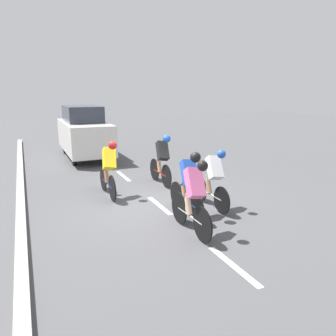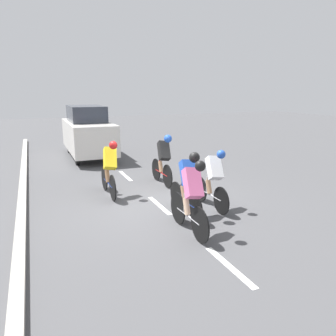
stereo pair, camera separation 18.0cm
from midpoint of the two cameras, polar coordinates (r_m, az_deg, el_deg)
ground_plane at (r=8.44m, az=-2.48°, el=-6.24°), size 60.00×60.00×0.00m
lane_stripe_near at (r=5.73m, az=10.39°, el=-16.35°), size 0.12×1.40×0.01m
lane_stripe_mid at (r=8.32m, az=-2.13°, el=-6.52°), size 0.12×1.40×0.01m
lane_stripe_far at (r=11.22m, az=-8.22°, el=-1.40°), size 0.12×1.40×0.01m
curb at (r=7.78m, az=-24.84°, el=-8.70°), size 0.20×25.99×0.14m
cyclist_black at (r=9.95m, az=-1.57°, el=1.73°), size 0.40×1.66×1.57m
cyclist_pink at (r=6.51m, az=3.63°, el=-4.79°), size 0.40×1.71×1.55m
cyclist_white at (r=7.99m, az=7.24°, el=-1.64°), size 0.39×1.69×1.49m
cyclist_blue at (r=7.41m, az=2.93°, el=-2.38°), size 0.37×1.67×1.54m
cyclist_yellow at (r=8.97m, az=-10.84°, el=0.09°), size 0.42×1.73×1.55m
support_car at (r=14.60m, az=-14.77°, el=6.07°), size 1.70×4.49×2.20m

